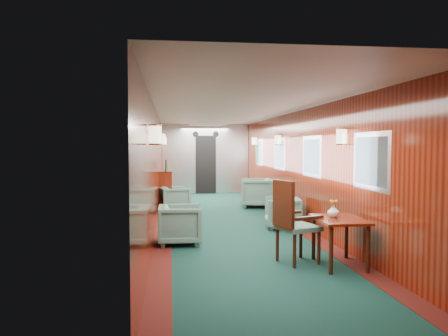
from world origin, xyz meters
The scene contains 12 objects.
room centered at (0.00, 0.00, 1.63)m, with size 12.00×12.10×2.40m.
bulkhead centered at (0.00, 5.91, 1.18)m, with size 2.98×0.17×2.39m.
windows_right centered at (1.49, 0.25, 1.45)m, with size 0.02×8.60×0.80m.
wall_sconces centered at (0.00, 0.57, 1.79)m, with size 2.97×7.97×0.25m.
dining_table centered at (1.10, -3.41, 0.56)m, with size 0.64×0.90×0.66m.
side_chair centered at (0.47, -3.22, 0.64)m, with size 0.66×0.68×1.18m.
credenza centered at (-1.34, 2.49, 0.51)m, with size 0.35×1.12×1.28m.
flower_vase centered at (1.04, -3.33, 0.75)m, with size 0.17×0.17×0.17m, color silver.
armchair_left_near centered at (-1.05, -1.79, 0.33)m, with size 0.70×0.72×0.66m, color #22504A.
armchair_left_far centered at (-1.10, 1.79, 0.32)m, with size 0.68×0.70×0.64m, color #22504A.
armchair_right_near centered at (1.02, -0.65, 0.31)m, with size 0.67×0.69×0.63m, color #22504A.
armchair_right_far centered at (1.10, 2.40, 0.39)m, with size 0.83×0.86×0.78m, color #22504A.
Camera 1 is at (-1.21, -9.13, 1.66)m, focal length 35.00 mm.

